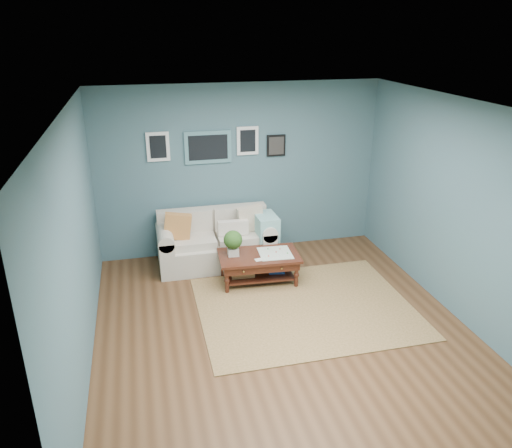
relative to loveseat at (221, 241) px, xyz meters
name	(u,v)px	position (x,y,z in m)	size (l,w,h in m)	color
room_shell	(283,226)	(0.41, -1.97, 0.98)	(5.00, 5.02, 2.70)	brown
area_rug	(305,307)	(0.85, -1.59, -0.37)	(2.79, 2.23, 0.01)	brown
loveseat	(221,241)	(0.00, 0.00, 0.00)	(1.81, 0.82, 0.93)	beige
coffee_table	(255,259)	(0.37, -0.73, -0.02)	(1.18, 0.74, 0.80)	#361611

